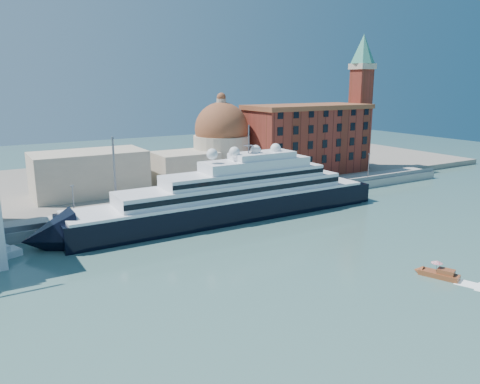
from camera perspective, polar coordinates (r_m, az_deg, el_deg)
ground at (r=93.91m, az=3.20°, el=-7.05°), size 400.00×400.00×0.00m
quay at (r=121.81m, az=-5.81°, el=-1.71°), size 180.00×10.00×2.50m
land at (r=159.00m, az=-12.16°, el=1.50°), size 260.00×72.00×2.00m
quay_fence at (r=117.41m, az=-4.89°, el=-1.33°), size 180.00×0.10×1.20m
superyacht at (r=112.24m, az=-2.61°, el=-1.21°), size 88.29×12.24×26.39m
water_taxi at (r=87.79m, az=23.22°, el=-9.12°), size 4.34×6.78×3.06m
warehouse at (r=162.04m, az=8.19°, el=6.46°), size 43.00×19.00×23.25m
campanile at (r=177.16m, az=14.52°, el=11.60°), size 8.40×8.40×47.00m
church at (r=143.62m, az=-7.66°, el=4.46°), size 66.00×18.00×25.50m
lamp_posts at (r=113.61m, az=-11.32°, el=1.46°), size 120.80×2.40×18.00m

